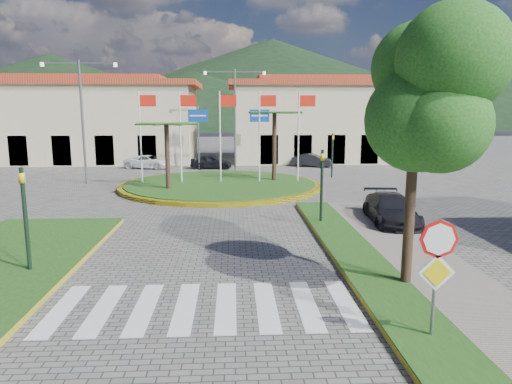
{
  "coord_description": "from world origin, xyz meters",
  "views": [
    {
      "loc": [
        0.8,
        -6.64,
        4.77
      ],
      "look_at": [
        1.55,
        8.0,
        2.16
      ],
      "focal_mm": 32.0,
      "sensor_mm": 36.0,
      "label": 1
    }
  ],
  "objects_px": {
    "roundabout_island": "(221,185)",
    "car_side_right": "(391,210)",
    "white_van": "(149,162)",
    "stop_sign": "(437,261)",
    "deciduous_tree": "(417,95)",
    "car_dark_b": "(312,160)",
    "car_dark_a": "(211,162)"
  },
  "relations": [
    {
      "from": "roundabout_island",
      "to": "car_side_right",
      "type": "distance_m",
      "value": 12.52
    },
    {
      "from": "roundabout_island",
      "to": "white_van",
      "type": "relative_size",
      "value": 3.18
    },
    {
      "from": "stop_sign",
      "to": "roundabout_island",
      "type": "bearing_deg",
      "value": 103.73
    },
    {
      "from": "deciduous_tree",
      "to": "car_dark_b",
      "type": "relative_size",
      "value": 1.98
    },
    {
      "from": "deciduous_tree",
      "to": "car_dark_b",
      "type": "bearing_deg",
      "value": 85.47
    },
    {
      "from": "roundabout_island",
      "to": "white_van",
      "type": "height_order",
      "value": "roundabout_island"
    },
    {
      "from": "deciduous_tree",
      "to": "car_side_right",
      "type": "distance_m",
      "value": 8.56
    },
    {
      "from": "car_side_right",
      "to": "stop_sign",
      "type": "bearing_deg",
      "value": -99.46
    },
    {
      "from": "stop_sign",
      "to": "car_dark_a",
      "type": "bearing_deg",
      "value": 101.32
    },
    {
      "from": "white_van",
      "to": "car_dark_b",
      "type": "bearing_deg",
      "value": -72.45
    },
    {
      "from": "car_dark_b",
      "to": "white_van",
      "type": "bearing_deg",
      "value": 111.47
    },
    {
      "from": "car_side_right",
      "to": "deciduous_tree",
      "type": "bearing_deg",
      "value": -100.89
    },
    {
      "from": "roundabout_island",
      "to": "car_dark_a",
      "type": "height_order",
      "value": "roundabout_island"
    },
    {
      "from": "car_dark_a",
      "to": "car_dark_b",
      "type": "xyz_separation_m",
      "value": [
        8.7,
        0.98,
        -0.02
      ]
    },
    {
      "from": "car_dark_a",
      "to": "car_side_right",
      "type": "xyz_separation_m",
      "value": [
        8.52,
        -19.54,
        0.05
      ]
    },
    {
      "from": "roundabout_island",
      "to": "car_side_right",
      "type": "height_order",
      "value": "roundabout_island"
    },
    {
      "from": "stop_sign",
      "to": "car_side_right",
      "type": "distance_m",
      "value": 10.41
    },
    {
      "from": "car_dark_b",
      "to": "car_dark_a",
      "type": "bearing_deg",
      "value": 115.65
    },
    {
      "from": "deciduous_tree",
      "to": "car_dark_a",
      "type": "xyz_separation_m",
      "value": [
        -6.52,
        26.52,
        -4.59
      ]
    },
    {
      "from": "roundabout_island",
      "to": "car_dark_a",
      "type": "xyz_separation_m",
      "value": [
        -1.02,
        9.52,
        0.42
      ]
    },
    {
      "from": "roundabout_island",
      "to": "car_dark_b",
      "type": "relative_size",
      "value": 3.7
    },
    {
      "from": "deciduous_tree",
      "to": "white_van",
      "type": "xyz_separation_m",
      "value": [
        -11.78,
        26.95,
        -4.62
      ]
    },
    {
      "from": "white_van",
      "to": "car_dark_a",
      "type": "bearing_deg",
      "value": -79.39
    },
    {
      "from": "deciduous_tree",
      "to": "car_dark_a",
      "type": "relative_size",
      "value": 1.98
    },
    {
      "from": "stop_sign",
      "to": "car_dark_b",
      "type": "bearing_deg",
      "value": 84.8
    },
    {
      "from": "stop_sign",
      "to": "car_dark_a",
      "type": "height_order",
      "value": "stop_sign"
    },
    {
      "from": "car_dark_a",
      "to": "car_dark_b",
      "type": "bearing_deg",
      "value": -78.38
    },
    {
      "from": "white_van",
      "to": "car_dark_a",
      "type": "xyz_separation_m",
      "value": [
        5.26,
        -0.43,
        0.03
      ]
    },
    {
      "from": "car_dark_b",
      "to": "car_side_right",
      "type": "bearing_deg",
      "value": -161.28
    },
    {
      "from": "stop_sign",
      "to": "car_dark_b",
      "type": "xyz_separation_m",
      "value": [
        2.78,
        30.54,
        -1.23
      ]
    },
    {
      "from": "stop_sign",
      "to": "white_van",
      "type": "bearing_deg",
      "value": 110.45
    },
    {
      "from": "stop_sign",
      "to": "car_dark_a",
      "type": "distance_m",
      "value": 30.17
    }
  ]
}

